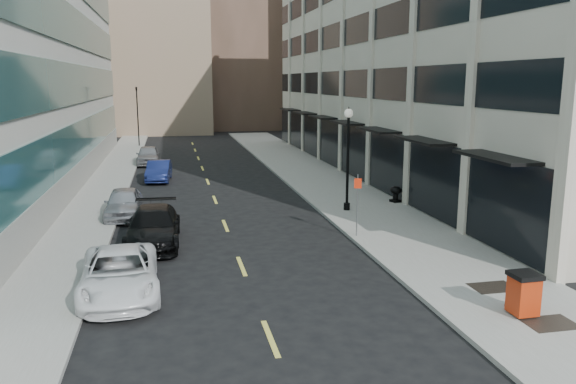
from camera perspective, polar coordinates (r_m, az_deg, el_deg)
name	(u,v)px	position (r m, az deg, el deg)	size (l,w,h in m)	color
ground	(286,377)	(13.54, -0.24, -18.25)	(160.00, 160.00, 0.00)	black
sidewalk_right	(341,193)	(33.71, 5.37, -0.12)	(5.00, 80.00, 0.15)	gray
sidewalk_left	(96,203)	(32.49, -18.94, -1.11)	(3.00, 80.00, 0.15)	gray
building_right	(439,48)	(43.18, 15.13, 13.92)	(15.30, 46.50, 18.25)	beige
skyline_tan_near	(153,25)	(79.91, -13.57, 16.16)	(14.00, 18.00, 28.00)	#836A56
skyline_brown	(238,8)	(84.83, -5.05, 18.15)	(12.00, 16.00, 34.00)	brown
skyline_tan_far	(86,51)	(90.41, -19.84, 13.30)	(12.00, 14.00, 22.00)	#836A56
skyline_stone	(316,57)	(80.25, 2.88, 13.57)	(10.00, 14.00, 20.00)	beige
grate_mid	(550,323)	(17.31, 25.08, -11.99)	(1.40, 1.00, 0.01)	black
grate_far	(493,287)	(19.43, 20.11, -9.07)	(1.40, 1.00, 0.01)	black
road_centerline	(220,211)	(29.41, -6.96, -1.96)	(0.15, 68.20, 0.01)	#D8CC4C
traffic_signal	(136,91)	(59.64, -15.14, 9.91)	(0.66, 0.66, 6.98)	black
car_white_van	(120,273)	(18.61, -16.74, -7.93)	(2.37, 5.13, 1.43)	white
car_black_pickup	(153,227)	(23.84, -13.53, -3.45)	(2.13, 5.24, 1.52)	black
car_silver_sedan	(124,203)	(28.91, -16.35, -1.09)	(1.73, 4.29, 1.46)	#96989E
car_blue_sedan	(159,171)	(38.95, -12.99, 2.09)	(1.46, 4.20, 1.38)	navy
car_grey_sedan	(148,155)	(46.96, -14.02, 3.65)	(1.80, 4.48, 1.53)	gray
trash_bin	(524,292)	(17.34, 22.81, -9.39)	(0.78, 0.87, 1.25)	#A6280B
lamppost	(348,150)	(28.54, 6.11, 4.27)	(0.44, 0.44, 5.28)	black
sign_post	(357,197)	(23.93, 7.07, -0.50)	(0.31, 0.12, 2.67)	slate
urn_planter	(396,192)	(31.23, 10.88, -0.04)	(0.63, 0.63, 0.88)	black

